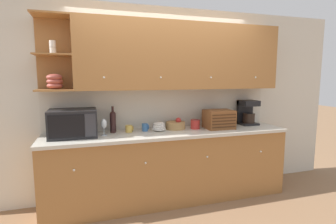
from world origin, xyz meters
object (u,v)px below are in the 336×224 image
object	(u,v)px
wine_glass	(104,124)
coffee_maker	(247,112)
wine_bottle	(113,121)
fruit_basket	(176,125)
bread_box	(219,119)
mug_blue_second	(232,121)
bowl_stack_on_counter	(159,127)
mug	(129,129)
mug_patterned_third	(145,127)
storage_canister	(195,124)
microwave	(73,123)

from	to	relation	value
wine_glass	coffee_maker	world-z (taller)	coffee_maker
wine_bottle	fruit_basket	bearing A→B (deg)	-1.09
bread_box	mug_blue_second	size ratio (longest dim) A/B	3.53
wine_glass	bowl_stack_on_counter	world-z (taller)	wine_glass
wine_bottle	fruit_basket	xyz separation A→B (m)	(0.85, -0.02, -0.10)
wine_bottle	bowl_stack_on_counter	world-z (taller)	wine_bottle
mug	mug_patterned_third	xyz separation A→B (m)	(0.21, 0.01, 0.01)
wine_glass	bowl_stack_on_counter	distance (m)	0.73
storage_canister	mug_blue_second	bearing A→B (deg)	11.25
mug_blue_second	storage_canister	bearing A→B (deg)	-168.75
mug_patterned_third	bread_box	world-z (taller)	bread_box
mug_patterned_third	coffee_maker	distance (m)	1.59
microwave	mug_blue_second	bearing A→B (deg)	3.46
mug_blue_second	microwave	bearing A→B (deg)	-176.54
mug	mug_blue_second	bearing A→B (deg)	3.01
storage_canister	coffee_maker	bearing A→B (deg)	5.26
microwave	mug_patterned_third	xyz separation A→B (m)	(0.89, 0.06, -0.11)
mug	mug_blue_second	size ratio (longest dim) A/B	0.94
microwave	wine_bottle	world-z (taller)	wine_bottle
bowl_stack_on_counter	fruit_basket	size ratio (longest dim) A/B	0.71
wine_bottle	mug_patterned_third	distance (m)	0.43
fruit_basket	wine_glass	bearing A→B (deg)	-173.14
fruit_basket	coffee_maker	bearing A→B (deg)	0.61
fruit_basket	bread_box	size ratio (longest dim) A/B	0.69
wine_bottle	storage_canister	size ratio (longest dim) A/B	2.59
wine_glass	fruit_basket	size ratio (longest dim) A/B	0.78
wine_bottle	mug	xyz separation A→B (m)	(0.20, -0.04, -0.11)
mug	bowl_stack_on_counter	xyz separation A→B (m)	(0.40, -0.02, 0.01)
microwave	bowl_stack_on_counter	xyz separation A→B (m)	(1.08, 0.03, -0.11)
bowl_stack_on_counter	coffee_maker	world-z (taller)	coffee_maker
mug	storage_canister	bearing A→B (deg)	-2.98
microwave	mug_patterned_third	distance (m)	0.90
microwave	wine_bottle	xyz separation A→B (m)	(0.48, 0.09, -0.01)
wine_glass	storage_canister	xyz separation A→B (m)	(1.24, 0.05, -0.07)
microwave	bowl_stack_on_counter	size ratio (longest dim) A/B	2.93
wine_bottle	bread_box	world-z (taller)	wine_bottle
storage_canister	microwave	bearing A→B (deg)	-179.79
wine_bottle	coffee_maker	world-z (taller)	coffee_maker
microwave	mug_blue_second	size ratio (longest dim) A/B	5.04
microwave	fruit_basket	size ratio (longest dim) A/B	2.08
mug	coffee_maker	bearing A→B (deg)	1.08
wine_glass	bread_box	bearing A→B (deg)	-0.82
wine_glass	coffee_maker	size ratio (longest dim) A/B	0.56
mug_patterned_third	fruit_basket	size ratio (longest dim) A/B	0.39
mug_patterned_third	fruit_basket	xyz separation A→B (m)	(0.43, 0.02, 0.00)
storage_canister	mug_patterned_third	bearing A→B (deg)	175.62
microwave	fruit_basket	world-z (taller)	microwave
wine_bottle	fruit_basket	distance (m)	0.86
wine_glass	bowl_stack_on_counter	size ratio (longest dim) A/B	1.10
storage_canister	wine_glass	bearing A→B (deg)	-177.78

